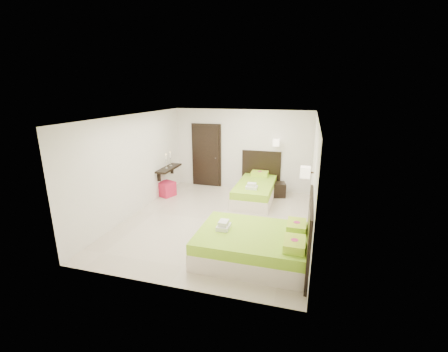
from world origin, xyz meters
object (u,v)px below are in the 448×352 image
(bed_single, at_px, (256,189))
(bed_double, at_px, (257,244))
(ottoman, at_px, (166,189))
(nightstand, at_px, (277,189))

(bed_single, height_order, bed_double, bed_double)
(bed_single, xyz_separation_m, ottoman, (-2.73, -0.44, -0.09))
(nightstand, bearing_deg, ottoman, -178.45)
(nightstand, distance_m, ottoman, 3.44)
(bed_single, height_order, nightstand, bed_single)
(bed_single, xyz_separation_m, nightstand, (0.59, 0.46, -0.10))
(bed_single, xyz_separation_m, bed_double, (0.60, -3.27, 0.00))
(bed_double, distance_m, ottoman, 4.38)
(bed_double, bearing_deg, nightstand, 90.18)
(bed_double, height_order, nightstand, bed_double)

